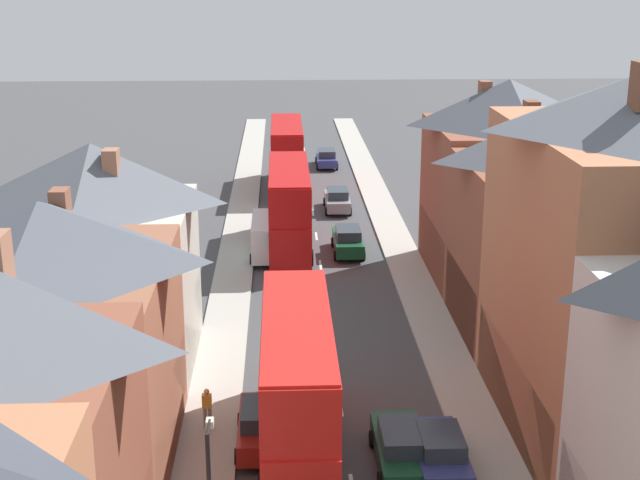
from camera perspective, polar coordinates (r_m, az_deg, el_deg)
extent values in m
cube|color=#A8A399|center=(55.01, -5.38, -0.94)|extent=(2.20, 104.00, 0.14)
cube|color=#A8A399|center=(55.43, 5.21, -0.80)|extent=(2.20, 104.00, 0.14)
cube|color=silver|center=(36.51, 1.32, -10.56)|extent=(0.14, 1.80, 0.01)
cube|color=silver|center=(41.91, 0.77, -6.79)|extent=(0.14, 1.80, 0.01)
cube|color=silver|center=(47.46, 0.35, -3.89)|extent=(0.14, 1.80, 0.01)
cube|color=silver|center=(53.11, 0.03, -1.60)|extent=(0.14, 1.80, 0.01)
cube|color=silver|center=(58.83, -0.24, 0.25)|extent=(0.14, 1.80, 0.01)
cube|color=silver|center=(64.60, -0.45, 1.77)|extent=(0.14, 1.80, 0.01)
cube|color=silver|center=(70.40, -0.64, 3.04)|extent=(0.14, 1.80, 0.01)
cube|color=silver|center=(76.24, -0.79, 4.11)|extent=(0.14, 1.80, 0.01)
cube|color=silver|center=(82.10, -0.92, 5.03)|extent=(0.14, 1.80, 0.01)
cube|color=silver|center=(87.98, -1.04, 5.83)|extent=(0.14, 1.80, 0.01)
cube|color=silver|center=(93.87, -1.14, 6.53)|extent=(0.14, 1.80, 0.01)
cube|color=silver|center=(99.78, -1.23, 7.15)|extent=(0.14, 1.80, 0.01)
cube|color=brown|center=(32.20, -16.73, -7.85)|extent=(8.00, 9.54, 7.48)
cube|color=olive|center=(32.41, -9.51, -11.38)|extent=(0.12, 8.78, 3.20)
pyramid|color=#474C56|center=(30.57, -17.49, 0.41)|extent=(8.00, 9.54, 2.17)
cube|color=brown|center=(32.55, -16.30, 2.34)|extent=(0.60, 0.90, 0.93)
cube|color=#BCB7A8|center=(39.93, -13.88, -2.89)|extent=(8.00, 7.48, 7.32)
cube|color=olive|center=(40.07, -8.11, -5.63)|extent=(0.12, 6.89, 3.20)
pyramid|color=#565B66|center=(38.58, -14.39, 4.09)|extent=(8.00, 7.48, 2.65)
cube|color=#99664C|center=(37.56, -13.21, 4.78)|extent=(0.60, 0.90, 1.20)
cube|color=#B2704C|center=(34.28, 18.96, -2.89)|extent=(8.00, 11.62, 11.54)
cube|color=olive|center=(34.66, 12.14, -9.58)|extent=(0.12, 10.69, 3.20)
cube|color=brown|center=(43.44, 14.25, -0.57)|extent=(8.00, 7.78, 8.37)
cube|color=maroon|center=(43.32, 8.99, -3.92)|extent=(0.12, 7.16, 3.20)
pyramid|color=#565B66|center=(42.19, 14.77, 6.44)|extent=(8.00, 7.78, 2.42)
cube|color=brown|center=(42.08, 13.34, 7.60)|extent=(0.60, 0.90, 1.57)
cube|color=brown|center=(51.24, 11.62, 2.42)|extent=(8.00, 9.12, 8.68)
cube|color=black|center=(51.17, 7.16, -0.58)|extent=(0.12, 8.39, 3.20)
pyramid|color=#474C56|center=(50.17, 12.00, 8.62)|extent=(8.00, 9.12, 2.51)
cube|color=brown|center=(50.32, 10.51, 9.36)|extent=(0.60, 0.90, 1.10)
cube|color=#B70F0F|center=(71.34, -2.13, 4.57)|extent=(2.44, 10.80, 2.50)
cube|color=#B70F0F|center=(70.87, -2.15, 6.46)|extent=(2.44, 10.58, 2.30)
cube|color=#B70F0F|center=(70.67, -2.16, 7.42)|extent=(2.39, 10.37, 0.10)
cube|color=#28333D|center=(76.54, -2.17, 5.57)|extent=(2.20, 0.10, 1.20)
cube|color=#28333D|center=(76.12, -2.19, 7.26)|extent=(2.20, 0.10, 1.10)
cube|color=#28333D|center=(71.29, -3.09, 4.75)|extent=(0.06, 9.18, 0.90)
cube|color=#28333D|center=(70.86, -3.12, 6.53)|extent=(0.06, 9.18, 0.90)
cube|color=yellow|center=(76.00, -2.19, 7.86)|extent=(1.34, 0.08, 0.32)
cylinder|color=black|center=(74.86, -3.08, 4.24)|extent=(0.30, 1.00, 1.00)
cylinder|color=black|center=(74.88, -1.21, 4.26)|extent=(0.30, 1.00, 1.00)
cylinder|color=black|center=(68.71, -3.11, 3.09)|extent=(0.30, 1.00, 1.00)
cylinder|color=black|center=(68.73, -1.08, 3.12)|extent=(0.30, 1.00, 1.00)
cube|color=red|center=(32.38, -1.45, -11.07)|extent=(2.44, 10.80, 2.50)
cube|color=red|center=(31.33, -1.48, -7.19)|extent=(2.44, 10.58, 2.30)
cube|color=red|center=(30.86, -1.50, -5.15)|extent=(2.39, 10.37, 0.10)
cube|color=#28333D|center=(37.11, -1.62, -6.93)|extent=(2.20, 0.10, 1.20)
cube|color=#28333D|center=(36.24, -1.65, -3.60)|extent=(2.20, 0.10, 1.10)
cube|color=#28333D|center=(32.27, -3.60, -10.70)|extent=(0.06, 9.18, 0.90)
cube|color=#28333D|center=(31.29, -3.68, -7.05)|extent=(0.06, 9.18, 0.90)
cube|color=yellow|center=(35.97, -1.66, -2.40)|extent=(1.34, 0.08, 0.32)
cylinder|color=black|center=(35.88, -3.53, -10.21)|extent=(0.30, 1.00, 1.00)
cylinder|color=black|center=(35.92, 0.43, -10.15)|extent=(0.30, 1.00, 1.00)
cube|color=#B70F0F|center=(55.37, -1.97, 0.95)|extent=(2.44, 10.80, 2.50)
cube|color=#B70F0F|center=(54.76, -2.00, 3.37)|extent=(2.44, 10.58, 2.30)
cube|color=#B70F0F|center=(54.50, -2.01, 4.59)|extent=(2.39, 10.37, 0.10)
cube|color=#28333D|center=(60.48, -2.03, 2.52)|extent=(2.20, 0.10, 1.20)
cube|color=#28333D|center=(59.96, -2.06, 4.65)|extent=(2.20, 0.10, 1.10)
cube|color=#28333D|center=(55.31, -3.21, 1.18)|extent=(0.06, 9.18, 0.90)
cube|color=#28333D|center=(54.74, -3.25, 3.45)|extent=(0.06, 9.18, 0.90)
cube|color=yellow|center=(59.79, -2.06, 5.40)|extent=(1.34, 0.08, 0.32)
cylinder|color=black|center=(58.91, -3.19, 0.75)|extent=(0.30, 1.00, 1.00)
cylinder|color=black|center=(58.93, -0.81, 0.78)|extent=(0.30, 1.00, 1.00)
cylinder|color=black|center=(52.87, -3.24, -1.15)|extent=(0.30, 1.00, 1.00)
cylinder|color=black|center=(52.89, -0.60, -1.11)|extent=(0.30, 1.00, 1.00)
cube|color=navy|center=(79.87, 0.42, 5.17)|extent=(1.70, 4.55, 0.67)
cube|color=#28333D|center=(79.52, 0.43, 5.59)|extent=(1.46, 2.27, 0.60)
cylinder|color=black|center=(81.28, -0.23, 5.13)|extent=(0.20, 0.62, 0.62)
cylinder|color=black|center=(81.36, 0.97, 5.14)|extent=(0.20, 0.62, 0.62)
cylinder|color=black|center=(78.52, -0.15, 4.72)|extent=(0.20, 0.62, 0.62)
cylinder|color=black|center=(78.61, 1.09, 4.73)|extent=(0.20, 0.62, 0.62)
cube|color=gray|center=(65.02, 1.11, 2.49)|extent=(1.70, 4.48, 0.76)
cube|color=#28333D|center=(64.64, 1.13, 3.02)|extent=(1.46, 2.24, 0.60)
cylinder|color=black|center=(66.41, 0.30, 2.46)|extent=(0.20, 0.62, 0.62)
cylinder|color=black|center=(66.51, 1.77, 2.48)|extent=(0.20, 0.62, 0.62)
cylinder|color=black|center=(63.72, 0.43, 1.84)|extent=(0.20, 0.62, 0.62)
cylinder|color=black|center=(63.83, 1.95, 1.86)|extent=(0.20, 0.62, 0.62)
cube|color=#144728|center=(55.07, 1.79, -0.16)|extent=(1.70, 4.49, 0.80)
cube|color=#28333D|center=(54.66, 1.82, 0.47)|extent=(1.46, 2.24, 0.60)
cylinder|color=black|center=(56.46, 0.83, -0.14)|extent=(0.20, 0.62, 0.62)
cylinder|color=black|center=(56.58, 2.54, -0.12)|extent=(0.20, 0.62, 0.62)
cylinder|color=black|center=(53.81, 1.00, -1.01)|extent=(0.20, 0.62, 0.62)
cylinder|color=black|center=(53.94, 2.80, -0.98)|extent=(0.20, 0.62, 0.62)
cube|color=navy|center=(32.13, 7.63, -13.46)|extent=(1.70, 4.21, 0.72)
cube|color=#28333D|center=(31.63, 7.75, -12.62)|extent=(1.46, 2.11, 0.60)
cylinder|color=black|center=(33.30, 5.74, -12.94)|extent=(0.20, 0.62, 0.62)
cylinder|color=black|center=(33.57, 8.68, -12.79)|extent=(0.20, 0.62, 0.62)
cube|color=maroon|center=(33.50, -3.74, -11.92)|extent=(1.70, 4.25, 0.79)
cube|color=#28333D|center=(32.99, -3.77, -11.04)|extent=(1.46, 2.13, 0.60)
cylinder|color=black|center=(34.88, -5.11, -11.45)|extent=(0.20, 0.62, 0.62)
cylinder|color=black|center=(34.84, -2.26, -11.43)|extent=(0.20, 0.62, 0.62)
cylinder|color=black|center=(32.58, -5.30, -13.65)|extent=(0.20, 0.62, 0.62)
cylinder|color=black|center=(32.54, -2.23, -13.63)|extent=(0.20, 0.62, 0.62)
cube|color=#144728|center=(32.31, 5.17, -13.23)|extent=(1.70, 4.59, 0.68)
cube|color=#28333D|center=(31.80, 5.25, -12.43)|extent=(1.46, 2.29, 0.60)
cylinder|color=black|center=(33.61, 3.36, -12.57)|extent=(0.20, 0.62, 0.62)
cylinder|color=black|center=(33.82, 6.29, -12.46)|extent=(0.20, 0.62, 0.62)
cylinder|color=black|center=(31.40, 7.09, -14.99)|extent=(0.20, 0.62, 0.62)
cube|color=white|center=(54.23, -3.33, 0.27)|extent=(1.96, 5.20, 2.10)
cube|color=#28333D|center=(56.60, -3.30, 1.30)|extent=(1.76, 0.10, 0.90)
cylinder|color=black|center=(56.03, -4.29, -0.27)|extent=(0.24, 0.72, 0.72)
cylinder|color=black|center=(56.00, -2.29, -0.24)|extent=(0.24, 0.72, 0.72)
cylinder|color=black|center=(53.06, -4.39, -1.26)|extent=(0.24, 0.72, 0.72)
cylinder|color=black|center=(53.03, -2.27, -1.23)|extent=(0.24, 0.72, 0.72)
cylinder|color=gray|center=(34.73, -7.36, -11.20)|extent=(0.14, 0.14, 0.84)
cylinder|color=gray|center=(34.71, -7.06, -11.20)|extent=(0.14, 0.14, 0.84)
cube|color=gold|center=(34.40, -7.26, -10.18)|extent=(0.36, 0.22, 0.54)
sphere|color=beige|center=(34.23, -7.28, -9.60)|extent=(0.22, 0.22, 0.22)
cylinder|color=black|center=(23.83, -7.15, -11.88)|extent=(0.08, 0.90, 0.08)
cube|color=beige|center=(24.27, -7.07, -11.54)|extent=(0.20, 0.32, 0.20)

